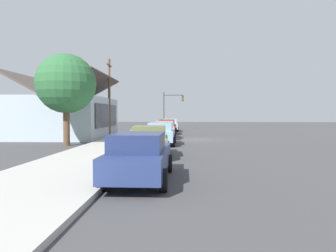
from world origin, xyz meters
name	(u,v)px	position (x,y,z in m)	size (l,w,h in m)	color
ground_plane	(196,139)	(0.00, 0.00, 0.00)	(120.00, 120.00, 0.00)	#424244
sidewalk_curb	(131,138)	(0.00, 5.60, 0.08)	(60.00, 4.20, 0.16)	#B2AFA8
car_navy	(140,156)	(-16.75, 2.64, 0.82)	(4.85, 2.01, 1.59)	navy
car_olive	(150,141)	(-10.86, 2.88, 0.81)	(4.49, 2.21, 1.59)	olive
car_skyblue	(161,133)	(-4.80, 2.69, 0.81)	(4.37, 2.05, 1.59)	#8CB7E0
car_coral	(165,129)	(0.78, 2.69, 0.81)	(4.56, 2.01, 1.59)	#EA8C75
car_charcoal	(167,127)	(6.70, 2.73, 0.82)	(4.86, 2.02, 1.59)	#2D3035
car_silver	(170,125)	(12.69, 2.65, 0.82)	(4.92, 2.26, 1.59)	silver
storefront_building	(67,116)	(2.03, 11.98, 2.00)	(10.72, 7.87, 5.84)	#ADBCC6
shade_tree	(66,84)	(-5.62, 9.17, 4.26)	(4.08, 4.08, 6.32)	brown
traffic_light_main	(172,105)	(16.30, 2.54, 3.49)	(0.37, 2.79, 5.20)	#383833
utility_pole_wooden	(109,96)	(3.18, 8.20, 3.93)	(1.80, 0.24, 7.50)	brown
fire_hydrant_red	(140,138)	(-4.73, 4.20, 0.50)	(0.22, 0.22, 0.71)	red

